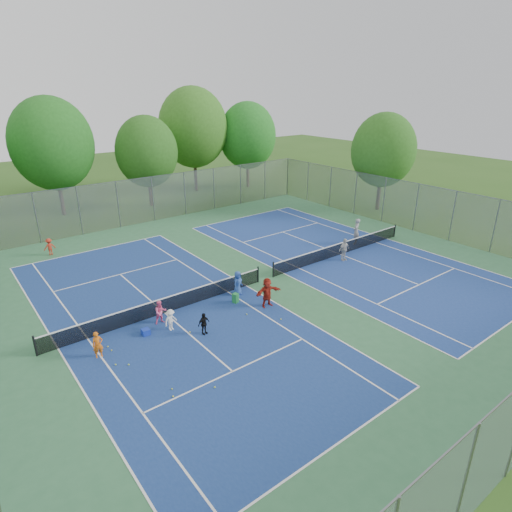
{
  "coord_description": "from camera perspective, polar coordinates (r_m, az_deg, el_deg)",
  "views": [
    {
      "loc": [
        -15.5,
        -19.03,
        11.5
      ],
      "look_at": [
        0.0,
        1.0,
        1.3
      ],
      "focal_mm": 30.0,
      "sensor_mm": 36.0,
      "label": 1
    }
  ],
  "objects": [
    {
      "name": "tree_nl",
      "position": [
        43.38,
        -25.55,
        13.32
      ],
      "size": [
        7.2,
        7.2,
        10.69
      ],
      "color": "#443326",
      "rests_on": "ground"
    },
    {
      "name": "tree_side_e",
      "position": [
        43.01,
        16.62,
        13.37
      ],
      "size": [
        6.0,
        6.0,
        9.2
      ],
      "color": "#443326",
      "rests_on": "ground"
    },
    {
      "name": "tennis_ball_6",
      "position": [
        21.84,
        -8.8,
        -10.03
      ],
      "size": [
        0.07,
        0.07,
        0.07
      ],
      "primitive_type": "sphere",
      "color": "yellow",
      "rests_on": "ground"
    },
    {
      "name": "tennis_ball_8",
      "position": [
        18.43,
        -11.14,
        -17.04
      ],
      "size": [
        0.07,
        0.07,
        0.07
      ],
      "primitive_type": "sphere",
      "color": "#ADC82E",
      "rests_on": "ground"
    },
    {
      "name": "tree_ne",
      "position": [
        51.42,
        -1.14,
        15.76
      ],
      "size": [
        6.6,
        6.6,
        9.77
      ],
      "color": "#443326",
      "rests_on": "ground"
    },
    {
      "name": "student_d",
      "position": [
        21.39,
        -6.98,
        -8.96
      ],
      "size": [
        0.71,
        0.37,
        1.16
      ],
      "primitive_type": "imported",
      "rotation": [
        0.0,
        0.0,
        0.13
      ],
      "color": "black",
      "rests_on": "ground"
    },
    {
      "name": "tree_nc",
      "position": [
        44.11,
        -14.37,
        13.32
      ],
      "size": [
        6.0,
        6.0,
        8.85
      ],
      "color": "#443326",
      "rests_on": "ground"
    },
    {
      "name": "student_c",
      "position": [
        21.98,
        -11.3,
        -8.36
      ],
      "size": [
        0.82,
        0.58,
        1.14
      ],
      "primitive_type": "imported",
      "rotation": [
        0.0,
        0.0,
        0.23
      ],
      "color": "white",
      "rests_on": "ground"
    },
    {
      "name": "tennis_ball_5",
      "position": [
        21.67,
        -19.15,
        -11.39
      ],
      "size": [
        0.07,
        0.07,
        0.07
      ],
      "primitive_type": "sphere",
      "color": "yellow",
      "rests_on": "ground"
    },
    {
      "name": "net_left",
      "position": [
        23.59,
        -12.13,
        -6.52
      ],
      "size": [
        12.87,
        0.1,
        0.91
      ],
      "primitive_type": "cube",
      "color": "black",
      "rests_on": "ground"
    },
    {
      "name": "net_right",
      "position": [
        31.47,
        11.27,
        0.95
      ],
      "size": [
        12.87,
        0.1,
        0.91
      ],
      "primitive_type": "cube",
      "color": "black",
      "rests_on": "ground"
    },
    {
      "name": "ground",
      "position": [
        27.11,
        1.3,
        -3.18
      ],
      "size": [
        120.0,
        120.0,
        0.0
      ],
      "primitive_type": "plane",
      "color": "#2C531A",
      "rests_on": "ground"
    },
    {
      "name": "student_e",
      "position": [
        24.95,
        -2.46,
        -3.64
      ],
      "size": [
        0.85,
        0.72,
        1.48
      ],
      "primitive_type": "imported",
      "rotation": [
        0.0,
        0.0,
        0.42
      ],
      "color": "#2A4C9A",
      "rests_on": "ground"
    },
    {
      "name": "tennis_ball_4",
      "position": [
        22.7,
        3.34,
        -8.44
      ],
      "size": [
        0.07,
        0.07,
        0.07
      ],
      "primitive_type": "sphere",
      "color": "#D1E034",
      "rests_on": "ground"
    },
    {
      "name": "fence_east",
      "position": [
        38.01,
        20.55,
        6.06
      ],
      "size": [
        0.1,
        32.0,
        4.0
      ],
      "primitive_type": "cube",
      "rotation": [
        0.0,
        0.0,
        1.57
      ],
      "color": "gray",
      "rests_on": "ground"
    },
    {
      "name": "tennis_ball_3",
      "position": [
        20.18,
        -16.62,
        -13.75
      ],
      "size": [
        0.07,
        0.07,
        0.07
      ],
      "primitive_type": "sphere",
      "color": "#BEE535",
      "rests_on": "ground"
    },
    {
      "name": "student_a",
      "position": [
        20.82,
        -20.34,
        -11.05
      ],
      "size": [
        0.5,
        0.35,
        1.28
      ],
      "primitive_type": "imported",
      "rotation": [
        0.0,
        0.0,
        -0.09
      ],
      "color": "orange",
      "rests_on": "ground"
    },
    {
      "name": "fence_north",
      "position": [
        39.47,
        -13.56,
        7.4
      ],
      "size": [
        32.0,
        0.1,
        4.0
      ],
      "primitive_type": "cube",
      "color": "gray",
      "rests_on": "ground"
    },
    {
      "name": "tennis_ball_2",
      "position": [
        18.27,
        -5.53,
        -17.07
      ],
      "size": [
        0.07,
        0.07,
        0.07
      ],
      "primitive_type": "sphere",
      "color": "#BEDF34",
      "rests_on": "ground"
    },
    {
      "name": "student_b",
      "position": [
        22.63,
        -12.61,
        -7.31
      ],
      "size": [
        0.69,
        0.57,
        1.29
      ],
      "primitive_type": "imported",
      "rotation": [
        0.0,
        0.0,
        -0.13
      ],
      "color": "pink",
      "rests_on": "ground"
    },
    {
      "name": "student_f",
      "position": [
        23.62,
        1.5,
        -4.88
      ],
      "size": [
        1.62,
        0.66,
        1.7
      ],
      "primitive_type": "imported",
      "rotation": [
        0.0,
        0.0,
        -0.11
      ],
      "color": "maroon",
      "rests_on": "ground"
    },
    {
      "name": "court_pad",
      "position": [
        27.1,
        1.3,
        -3.16
      ],
      "size": [
        32.0,
        32.0,
        0.01
      ],
      "primitive_type": "cube",
      "color": "#316840",
      "rests_on": "ground"
    },
    {
      "name": "instructor",
      "position": [
        33.72,
        13.2,
        3.21
      ],
      "size": [
        0.88,
        0.78,
        2.02
      ],
      "primitive_type": "imported",
      "rotation": [
        0.0,
        0.0,
        3.65
      ],
      "color": "gray",
      "rests_on": "ground"
    },
    {
      "name": "ball_crate",
      "position": [
        22.07,
        -14.49,
        -9.78
      ],
      "size": [
        0.38,
        0.38,
        0.32
      ],
      "primitive_type": "cube",
      "rotation": [
        0.0,
        0.0,
        -0.02
      ],
      "color": "#1631A9",
      "rests_on": "ground"
    },
    {
      "name": "tennis_ball_1",
      "position": [
        20.35,
        -18.21,
        -13.64
      ],
      "size": [
        0.07,
        0.07,
        0.07
      ],
      "primitive_type": "sphere",
      "color": "#C4E034",
      "rests_on": "ground"
    },
    {
      "name": "court_right",
      "position": [
        31.63,
        11.21,
        0.21
      ],
      "size": [
        10.97,
        23.77,
        0.01
      ],
      "primitive_type": "cube",
      "color": "navy",
      "rests_on": "court_pad"
    },
    {
      "name": "court_left",
      "position": [
        23.8,
        -12.05,
        -7.45
      ],
      "size": [
        10.97,
        23.77,
        0.01
      ],
      "primitive_type": "cube",
      "color": "navy",
      "rests_on": "court_pad"
    },
    {
      "name": "tennis_ball_7",
      "position": [
        21.35,
        -18.7,
        -11.86
      ],
      "size": [
        0.07,
        0.07,
        0.07
      ],
      "primitive_type": "sphere",
      "color": "gold",
      "rests_on": "ground"
    },
    {
      "name": "teen_court_b",
      "position": [
        30.37,
        11.66,
        0.85
      ],
      "size": [
        0.95,
        0.41,
        1.61
      ],
      "primitive_type": "imported",
      "rotation": [
        0.0,
        0.0,
        -0.02
      ],
      "color": "beige",
      "rests_on": "ground"
    },
    {
      "name": "ball_hopper",
      "position": [
        24.27,
        -2.75,
        -5.63
      ],
      "size": [
        0.36,
        0.36,
        0.56
      ],
      "primitive_type": "cube",
      "rotation": [
        0.0,
        0.0,
        0.28
      ],
      "color": "green",
      "rests_on": "ground"
    },
    {
      "name": "tennis_ball_0",
      "position": [
        18.07,
        -10.99,
        -17.94
      ],
      "size": [
        0.07,
        0.07,
        0.07
      ],
      "primitive_type": "sphere",
      "color": "#C7D230",
      "rests_on": "ground"
    },
    {
      "name": "tennis_ball_9",
      "position": [
        23.12,
        -1.25,
        -7.8
      ],
      "size": [
        0.07,
        0.07,
        0.07
      ],
      "primitive_type": "sphere",
      "color": "#CBD932",
      "rests_on": "ground"
    },
    {
      "name": "child_far_baseline",
      "position": [
        34.18,
        -25.82,
        1.11
      ],
      "size": [
        0.84,
        0.52,
        1.25
      ],
      "primitive_type": "imported",
      "rotation": [
        0.0,
        0.0,
        3.21
      ],
      "color": "red",
      "rests_on": "ground"
    },
    {
      "name": "tree_nr",
      "position": [
        49.72,
        -8.39,
        16.58
      ],
      "size": [
        7.6,
        7.6,
        11.42
      ],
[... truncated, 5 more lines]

